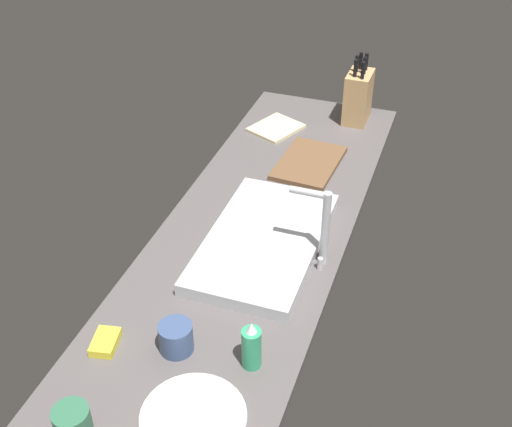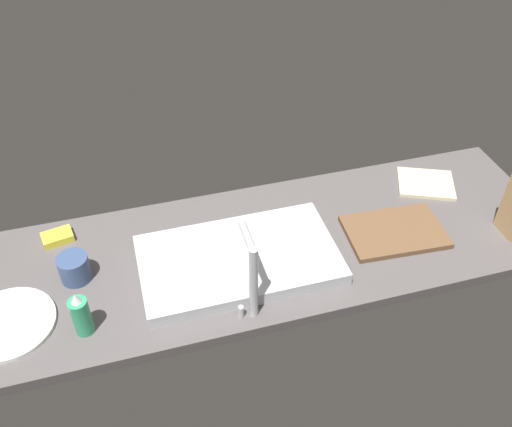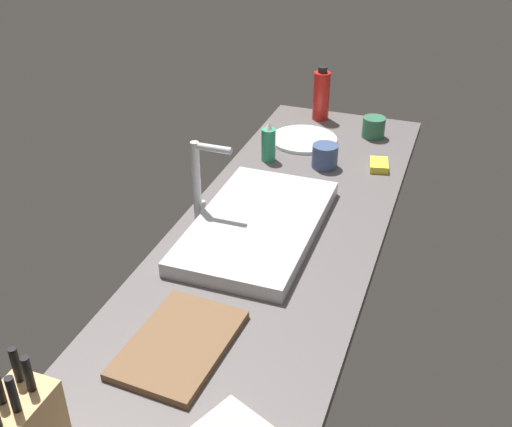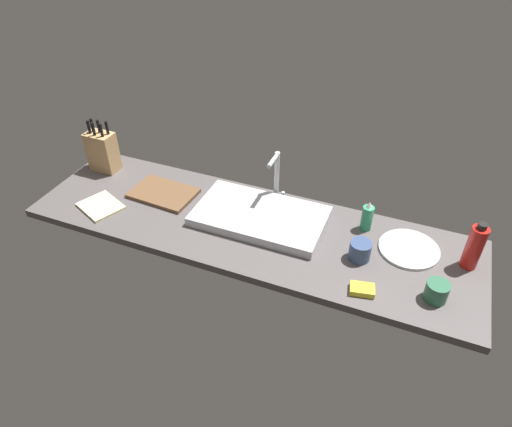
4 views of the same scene
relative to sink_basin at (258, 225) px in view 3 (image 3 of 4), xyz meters
The scene contains 10 objects.
countertop_slab 7.24cm from the sink_basin, 121.36° to the right, with size 197.06×57.70×3.50cm, color #514C4C.
sink_basin is the anchor object (origin of this frame).
faucet 21.20cm from the sink_basin, 87.03° to the left, with size 5.50×12.02×24.42cm.
cutting_board 49.72cm from the sink_basin, behind, with size 29.94×20.00×1.80cm, color brown.
soap_bottle 46.10cm from the sink_basin, 14.87° to the left, with size 4.93×4.93×14.21cm.
water_bottle 86.81cm from the sink_basin, ahead, with size 6.42×6.42×21.04cm.
dinner_plate 63.95cm from the sink_basin, ahead, with size 24.46×24.46×1.20cm, color silver.
coffee_mug 78.18cm from the sink_basin, 13.82° to the right, with size 8.32×8.32×7.61cm, color #2D6647.
ceramic_cup 46.48cm from the sink_basin, ahead, with size 8.69×8.69×7.96cm, color #384C75.
dish_sponge 56.72cm from the sink_basin, 26.49° to the right, with size 9.00×6.00×2.40cm, color yellow.
Camera 3 is at (-135.77, -43.75, 98.24)cm, focal length 43.51 mm.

